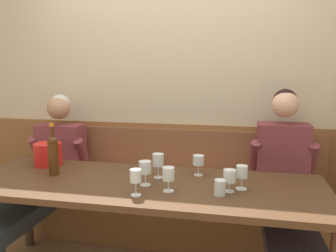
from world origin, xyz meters
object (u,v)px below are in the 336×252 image
(ice_bucket, at_px, (48,154))
(wine_glass_mid_right, at_px, (198,161))
(person_center_left_seat, at_px, (40,178))
(water_tumbler_center, at_px, (220,188))
(dining_table, at_px, (143,194))
(wine_bottle_amber_mid, at_px, (53,154))
(wine_glass_center_front, at_px, (136,177))
(person_right_seat, at_px, (287,189))
(wine_glass_right_end, at_px, (230,176))
(wine_glass_near_bucket, at_px, (145,169))
(wall_bench, at_px, (166,207))
(wine_glass_center_rear, at_px, (242,172))
(wine_glass_mid_left, at_px, (158,160))
(wine_glass_left_end, at_px, (168,174))

(ice_bucket, relative_size, wine_glass_mid_right, 1.48)
(person_center_left_seat, relative_size, water_tumbler_center, 13.36)
(dining_table, distance_m, wine_bottle_amber_mid, 0.69)
(ice_bucket, distance_m, water_tumbler_center, 1.38)
(dining_table, height_order, wine_glass_center_front, wine_glass_center_front)
(person_right_seat, distance_m, water_tumbler_center, 0.66)
(wine_glass_right_end, bearing_deg, dining_table, 174.00)
(dining_table, bearing_deg, ice_bucket, 163.57)
(wine_glass_center_front, bearing_deg, ice_bucket, 150.74)
(wine_glass_near_bucket, bearing_deg, wine_glass_mid_right, 41.51)
(wall_bench, xyz_separation_m, wine_glass_center_rear, (0.62, -0.68, 0.56))
(person_right_seat, height_order, wine_glass_center_front, person_right_seat)
(wine_glass_near_bucket, bearing_deg, ice_bucket, 161.25)
(wall_bench, xyz_separation_m, wine_glass_mid_left, (0.07, -0.57, 0.58))
(wine_glass_mid_right, relative_size, wine_glass_near_bucket, 0.91)
(wine_glass_center_rear, distance_m, wine_glass_mid_left, 0.56)
(wall_bench, bearing_deg, wine_glass_near_bucket, -87.76)
(wall_bench, height_order, wine_glass_right_end, wall_bench)
(wine_bottle_amber_mid, distance_m, wine_glass_mid_left, 0.73)
(wall_bench, height_order, wine_glass_center_front, wall_bench)
(wine_bottle_amber_mid, bearing_deg, wine_glass_center_front, -21.07)
(wall_bench, relative_size, wine_glass_center_front, 16.78)
(person_center_left_seat, distance_m, wine_glass_left_end, 1.25)
(wine_bottle_amber_mid, height_order, wine_glass_mid_left, wine_bottle_amber_mid)
(person_right_seat, xyz_separation_m, wine_glass_left_end, (-0.74, -0.47, 0.20))
(wine_glass_mid_right, bearing_deg, wine_glass_near_bucket, -138.49)
(dining_table, relative_size, person_center_left_seat, 1.87)
(ice_bucket, relative_size, wine_glass_mid_left, 1.26)
(wine_glass_mid_right, bearing_deg, wall_bench, 125.91)
(person_right_seat, bearing_deg, dining_table, -160.00)
(wine_bottle_amber_mid, xyz_separation_m, wine_glass_mid_left, (0.72, 0.09, -0.03))
(person_center_left_seat, height_order, water_tumbler_center, person_center_left_seat)
(wall_bench, relative_size, wine_glass_right_end, 19.32)
(wine_glass_mid_left, bearing_deg, wine_glass_near_bucket, -105.57)
(person_center_left_seat, xyz_separation_m, wine_glass_mid_right, (1.28, -0.08, 0.24))
(wine_glass_mid_left, relative_size, wine_glass_right_end, 1.22)
(wine_bottle_amber_mid, height_order, wine_glass_right_end, wine_bottle_amber_mid)
(wine_glass_near_bucket, bearing_deg, person_right_seat, 23.09)
(wine_glass_near_bucket, distance_m, wine_glass_right_end, 0.52)
(wine_glass_center_rear, relative_size, wine_glass_near_bucket, 0.96)
(wine_glass_mid_right, distance_m, wine_glass_mid_left, 0.28)
(person_right_seat, height_order, wine_glass_mid_right, person_right_seat)
(dining_table, xyz_separation_m, wine_glass_center_rear, (0.62, 0.00, 0.18))
(wine_glass_center_rear, xyz_separation_m, wine_glass_center_front, (-0.60, -0.23, 0.00))
(wine_glass_mid_right, relative_size, water_tumbler_center, 1.52)
(wall_bench, distance_m, water_tumbler_center, 1.08)
(dining_table, height_order, water_tumbler_center, water_tumbler_center)
(ice_bucket, distance_m, wine_glass_near_bucket, 0.90)
(ice_bucket, relative_size, wine_glass_right_end, 1.53)
(wine_glass_mid_left, bearing_deg, wine_glass_center_front, -98.26)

